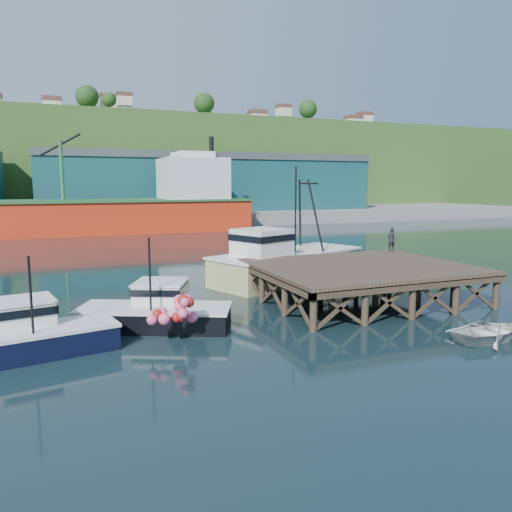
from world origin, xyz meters
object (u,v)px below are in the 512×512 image
boat_black (157,310)px  dockworker (391,239)px  trawler (285,258)px  boat_navy (30,334)px  dinghy (490,331)px

boat_black → dockworker: size_ratio=4.57×
trawler → dockworker: 7.67m
boat_navy → dinghy: bearing=-27.5°
boat_black → dockworker: (17.73, 5.38, 2.14)m
boat_black → boat_navy: bearing=-135.4°
boat_black → dockworker: 18.65m
trawler → dinghy: size_ratio=3.35×
boat_navy → boat_black: 5.90m
trawler → dockworker: size_ratio=7.63×
boat_black → dinghy: size_ratio=2.01×
dinghy → dockworker: (4.42, 13.05, 2.57)m
boat_black → trawler: trawler is taller
boat_navy → trawler: 19.16m
trawler → dinghy: bearing=-103.2°
boat_navy → trawler: bearing=21.2°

